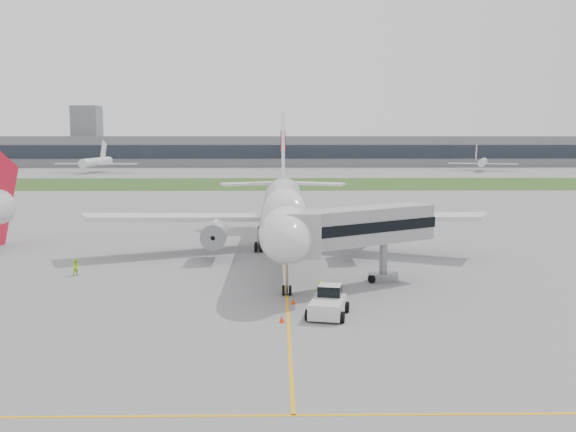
{
  "coord_description": "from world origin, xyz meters",
  "views": [
    {
      "loc": [
        -0.77,
        -71.31,
        14.26
      ],
      "look_at": [
        0.37,
        2.0,
        5.05
      ],
      "focal_mm": 40.0,
      "sensor_mm": 36.0,
      "label": 1
    }
  ],
  "objects_px": {
    "jet_bridge": "(353,228)",
    "ground_crew_near": "(319,292)",
    "pushback_tug": "(328,303)",
    "airliner": "(285,208)"
  },
  "relations": [
    {
      "from": "jet_bridge",
      "to": "ground_crew_near",
      "type": "xyz_separation_m",
      "value": [
        -3.45,
        -5.15,
        -4.77
      ]
    },
    {
      "from": "airliner",
      "to": "pushback_tug",
      "type": "xyz_separation_m",
      "value": [
        3.22,
        -26.47,
        -4.61
      ]
    },
    {
      "from": "jet_bridge",
      "to": "ground_crew_near",
      "type": "distance_m",
      "value": 7.82
    },
    {
      "from": "jet_bridge",
      "to": "pushback_tug",
      "type": "bearing_deg",
      "value": -140.03
    },
    {
      "from": "pushback_tug",
      "to": "ground_crew_near",
      "type": "bearing_deg",
      "value": 109.52
    },
    {
      "from": "pushback_tug",
      "to": "jet_bridge",
      "type": "relative_size",
      "value": 0.32
    },
    {
      "from": "airliner",
      "to": "pushback_tug",
      "type": "height_order",
      "value": "airliner"
    },
    {
      "from": "pushback_tug",
      "to": "jet_bridge",
      "type": "distance_m",
      "value": 10.66
    },
    {
      "from": "airliner",
      "to": "ground_crew_near",
      "type": "bearing_deg",
      "value": -83.0
    },
    {
      "from": "airliner",
      "to": "jet_bridge",
      "type": "xyz_separation_m",
      "value": [
        6.22,
        -17.36,
        0.07
      ]
    }
  ]
}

